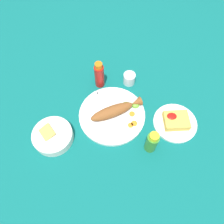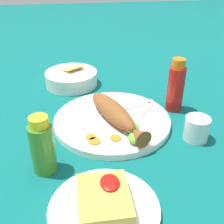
{
  "view_description": "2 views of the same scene",
  "coord_description": "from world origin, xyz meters",
  "px_view_note": "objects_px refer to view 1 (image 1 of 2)",
  "views": [
    {
      "loc": [
        0.03,
        0.52,
        0.96
      ],
      "look_at": [
        0.0,
        0.0,
        0.04
      ],
      "focal_mm": 35.0,
      "sensor_mm": 36.0,
      "label": 1
    },
    {
      "loc": [
        -0.66,
        0.1,
        0.43
      ],
      "look_at": [
        0.0,
        0.0,
        0.04
      ],
      "focal_mm": 45.0,
      "sensor_mm": 36.0,
      "label": 2
    }
  ],
  "objects_px": {
    "main_plate": "(112,115)",
    "hot_sauce_bottle_green": "(152,142)",
    "side_plate_fries": "(175,123)",
    "fork_far": "(110,99)",
    "fork_near": "(101,103)",
    "fried_fish": "(115,110)",
    "hot_sauce_bottle_red": "(99,75)",
    "guacamole_bowl": "(53,136)",
    "salt_cup": "(129,79)"
  },
  "relations": [
    {
      "from": "fried_fish",
      "to": "hot_sauce_bottle_red",
      "type": "xyz_separation_m",
      "value": [
        0.07,
        -0.19,
        0.03
      ]
    },
    {
      "from": "main_plate",
      "to": "fork_far",
      "type": "height_order",
      "value": "fork_far"
    },
    {
      "from": "salt_cup",
      "to": "fork_far",
      "type": "bearing_deg",
      "value": 47.42
    },
    {
      "from": "fork_far",
      "to": "hot_sauce_bottle_green",
      "type": "xyz_separation_m",
      "value": [
        -0.17,
        0.26,
        0.04
      ]
    },
    {
      "from": "side_plate_fries",
      "to": "guacamole_bowl",
      "type": "relative_size",
      "value": 1.14
    },
    {
      "from": "side_plate_fries",
      "to": "main_plate",
      "type": "bearing_deg",
      "value": -11.14
    },
    {
      "from": "fried_fish",
      "to": "fork_near",
      "type": "xyz_separation_m",
      "value": [
        0.07,
        -0.06,
        -0.02
      ]
    },
    {
      "from": "hot_sauce_bottle_red",
      "to": "side_plate_fries",
      "type": "xyz_separation_m",
      "value": [
        -0.36,
        0.26,
        -0.07
      ]
    },
    {
      "from": "main_plate",
      "to": "guacamole_bowl",
      "type": "relative_size",
      "value": 1.77
    },
    {
      "from": "main_plate",
      "to": "salt_cup",
      "type": "bearing_deg",
      "value": -116.8
    },
    {
      "from": "side_plate_fries",
      "to": "hot_sauce_bottle_green",
      "type": "bearing_deg",
      "value": 39.71
    },
    {
      "from": "fried_fish",
      "to": "guacamole_bowl",
      "type": "bearing_deg",
      "value": 0.53
    },
    {
      "from": "fried_fish",
      "to": "hot_sauce_bottle_red",
      "type": "height_order",
      "value": "hot_sauce_bottle_red"
    },
    {
      "from": "fried_fish",
      "to": "fork_near",
      "type": "height_order",
      "value": "fried_fish"
    },
    {
      "from": "fork_near",
      "to": "hot_sauce_bottle_red",
      "type": "distance_m",
      "value": 0.14
    },
    {
      "from": "main_plate",
      "to": "hot_sauce_bottle_green",
      "type": "distance_m",
      "value": 0.25
    },
    {
      "from": "main_plate",
      "to": "side_plate_fries",
      "type": "bearing_deg",
      "value": 168.86
    },
    {
      "from": "fork_near",
      "to": "side_plate_fries",
      "type": "height_order",
      "value": "fork_near"
    },
    {
      "from": "fork_near",
      "to": "guacamole_bowl",
      "type": "relative_size",
      "value": 0.95
    },
    {
      "from": "side_plate_fries",
      "to": "fork_far",
      "type": "bearing_deg",
      "value": -25.24
    },
    {
      "from": "main_plate",
      "to": "fork_near",
      "type": "height_order",
      "value": "fork_near"
    },
    {
      "from": "fried_fish",
      "to": "hot_sauce_bottle_green",
      "type": "bearing_deg",
      "value": 109.12
    },
    {
      "from": "salt_cup",
      "to": "side_plate_fries",
      "type": "height_order",
      "value": "salt_cup"
    },
    {
      "from": "guacamole_bowl",
      "to": "hot_sauce_bottle_green",
      "type": "bearing_deg",
      "value": 171.2
    },
    {
      "from": "main_plate",
      "to": "fork_far",
      "type": "bearing_deg",
      "value": -86.35
    },
    {
      "from": "fried_fish",
      "to": "hot_sauce_bottle_green",
      "type": "xyz_separation_m",
      "value": [
        -0.15,
        0.18,
        0.02
      ]
    },
    {
      "from": "fork_near",
      "to": "guacamole_bowl",
      "type": "xyz_separation_m",
      "value": [
        0.23,
        0.17,
        0.01
      ]
    },
    {
      "from": "side_plate_fries",
      "to": "guacamole_bowl",
      "type": "distance_m",
      "value": 0.59
    },
    {
      "from": "fork_far",
      "to": "hot_sauce_bottle_red",
      "type": "height_order",
      "value": "hot_sauce_bottle_red"
    },
    {
      "from": "hot_sauce_bottle_red",
      "to": "side_plate_fries",
      "type": "relative_size",
      "value": 0.77
    },
    {
      "from": "fried_fish",
      "to": "fork_far",
      "type": "xyz_separation_m",
      "value": [
        0.02,
        -0.08,
        -0.02
      ]
    },
    {
      "from": "fried_fish",
      "to": "guacamole_bowl",
      "type": "relative_size",
      "value": 1.45
    },
    {
      "from": "side_plate_fries",
      "to": "guacamole_bowl",
      "type": "height_order",
      "value": "guacamole_bowl"
    },
    {
      "from": "hot_sauce_bottle_red",
      "to": "hot_sauce_bottle_green",
      "type": "height_order",
      "value": "hot_sauce_bottle_red"
    },
    {
      "from": "fork_far",
      "to": "side_plate_fries",
      "type": "distance_m",
      "value": 0.34
    },
    {
      "from": "hot_sauce_bottle_red",
      "to": "guacamole_bowl",
      "type": "height_order",
      "value": "hot_sauce_bottle_red"
    },
    {
      "from": "main_plate",
      "to": "fork_far",
      "type": "distance_m",
      "value": 0.09
    },
    {
      "from": "fried_fish",
      "to": "fork_far",
      "type": "height_order",
      "value": "fried_fish"
    },
    {
      "from": "main_plate",
      "to": "fork_near",
      "type": "bearing_deg",
      "value": -53.35
    },
    {
      "from": "fork_far",
      "to": "fried_fish",
      "type": "bearing_deg",
      "value": 142.27
    },
    {
      "from": "fried_fish",
      "to": "side_plate_fries",
      "type": "relative_size",
      "value": 1.27
    },
    {
      "from": "main_plate",
      "to": "hot_sauce_bottle_green",
      "type": "bearing_deg",
      "value": 133.29
    },
    {
      "from": "side_plate_fries",
      "to": "salt_cup",
      "type": "bearing_deg",
      "value": -52.75
    },
    {
      "from": "hot_sauce_bottle_green",
      "to": "hot_sauce_bottle_red",
      "type": "bearing_deg",
      "value": -59.58
    },
    {
      "from": "guacamole_bowl",
      "to": "side_plate_fries",
      "type": "bearing_deg",
      "value": -175.43
    },
    {
      "from": "fork_far",
      "to": "salt_cup",
      "type": "distance_m",
      "value": 0.16
    },
    {
      "from": "fried_fish",
      "to": "hot_sauce_bottle_green",
      "type": "height_order",
      "value": "hot_sauce_bottle_green"
    },
    {
      "from": "fork_near",
      "to": "fork_far",
      "type": "distance_m",
      "value": 0.05
    },
    {
      "from": "fried_fish",
      "to": "side_plate_fries",
      "type": "height_order",
      "value": "fried_fish"
    },
    {
      "from": "main_plate",
      "to": "salt_cup",
      "type": "relative_size",
      "value": 5.13
    }
  ]
}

